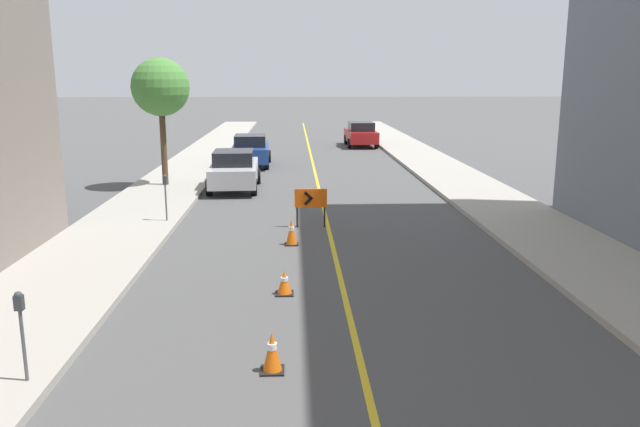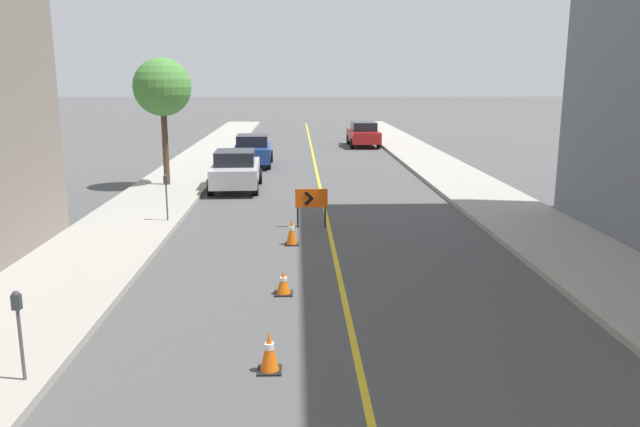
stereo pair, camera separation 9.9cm
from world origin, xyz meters
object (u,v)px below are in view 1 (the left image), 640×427
at_px(arrow_barricade_primary, 311,200).
at_px(parked_car_curb_far, 361,134).
at_px(traffic_cone_fourth, 272,352).
at_px(parked_car_curb_mid, 251,150).
at_px(parking_meter_far_curb, 165,188).
at_px(street_tree_left_near, 161,88).
at_px(traffic_cone_fifth, 284,283).
at_px(parked_car_curb_near, 234,170).
at_px(traffic_cone_farthest, 291,232).
at_px(parking_meter_near_curb, 21,318).

relative_size(arrow_barricade_primary, parked_car_curb_far, 0.27).
xyz_separation_m(traffic_cone_fourth, arrow_barricade_primary, (0.87, 9.42, 0.51)).
bearing_deg(parked_car_curb_mid, traffic_cone_fourth, -87.44).
height_order(parking_meter_far_curb, street_tree_left_near, street_tree_left_near).
bearing_deg(parking_meter_far_curb, traffic_cone_fourth, -70.35).
distance_m(traffic_cone_fifth, parked_car_curb_near, 12.69).
bearing_deg(street_tree_left_near, traffic_cone_farthest, -60.37).
bearing_deg(traffic_cone_fifth, parking_meter_far_curb, 119.93).
height_order(parked_car_curb_mid, parked_car_curb_far, same).
xyz_separation_m(traffic_cone_fifth, parked_car_curb_far, (4.65, 28.27, 0.55)).
height_order(arrow_barricade_primary, parking_meter_near_curb, parking_meter_near_curb).
distance_m(traffic_cone_fifth, parking_meter_far_curb, 7.40).
relative_size(traffic_cone_farthest, parked_car_curb_mid, 0.16).
xyz_separation_m(parked_car_curb_far, street_tree_left_near, (-9.65, -15.29, 3.22)).
relative_size(traffic_cone_fifth, parking_meter_near_curb, 0.38).
xyz_separation_m(traffic_cone_farthest, parked_car_curb_far, (4.51, 24.34, 0.45)).
bearing_deg(parked_car_curb_mid, parked_car_curb_near, -93.71).
bearing_deg(parked_car_curb_near, parked_car_curb_mid, 86.30).
xyz_separation_m(traffic_cone_fifth, parking_meter_far_curb, (-3.67, 6.37, 0.89)).
relative_size(parking_meter_far_curb, street_tree_left_near, 0.28).
xyz_separation_m(parked_car_curb_mid, parked_car_curb_far, (6.59, 8.91, 0.00)).
xyz_separation_m(arrow_barricade_primary, parked_car_curb_near, (-2.87, 6.57, -0.03)).
distance_m(parked_car_curb_near, parked_car_curb_mid, 6.86).
height_order(traffic_cone_fifth, arrow_barricade_primary, arrow_barricade_primary).
bearing_deg(parking_meter_near_curb, traffic_cone_farthest, 64.11).
relative_size(parking_meter_near_curb, parking_meter_far_curb, 0.95).
relative_size(traffic_cone_fifth, street_tree_left_near, 0.10).
height_order(traffic_cone_fourth, traffic_cone_farthest, traffic_cone_farthest).
xyz_separation_m(traffic_cone_farthest, parking_meter_far_curb, (-3.81, 2.44, 0.80)).
relative_size(traffic_cone_fourth, parking_meter_near_curb, 0.48).
bearing_deg(parking_meter_near_curb, street_tree_left_near, 94.51).
bearing_deg(parking_meter_far_curb, arrow_barricade_primary, -5.75).
height_order(traffic_cone_fourth, parked_car_curb_far, parked_car_curb_far).
bearing_deg(traffic_cone_fourth, street_tree_left_near, 106.42).
xyz_separation_m(traffic_cone_fifth, parked_car_curb_near, (-2.15, 12.50, 0.55)).
relative_size(traffic_cone_fourth, parking_meter_far_curb, 0.46).
height_order(arrow_barricade_primary, parked_car_curb_far, parked_car_curb_far).
xyz_separation_m(arrow_barricade_primary, parked_car_curb_far, (3.93, 22.34, -0.03)).
height_order(traffic_cone_fifth, parking_meter_far_curb, parking_meter_far_curb).
height_order(parked_car_curb_near, parked_car_curb_far, same).
xyz_separation_m(parked_car_curb_near, street_tree_left_near, (-2.85, 0.48, 3.22)).
distance_m(parking_meter_far_curb, street_tree_left_near, 7.33).
xyz_separation_m(traffic_cone_farthest, street_tree_left_near, (-5.14, 9.04, 3.67)).
xyz_separation_m(parked_car_curb_near, parking_meter_near_curb, (-1.52, -16.42, 0.31)).
relative_size(traffic_cone_farthest, parked_car_curb_near, 0.16).
height_order(traffic_cone_fifth, parked_car_curb_far, parked_car_curb_far).
distance_m(traffic_cone_farthest, parking_meter_near_curb, 8.76).
xyz_separation_m(traffic_cone_fourth, street_tree_left_near, (-4.85, 16.47, 3.70)).
distance_m(traffic_cone_fifth, traffic_cone_farthest, 3.93).
bearing_deg(traffic_cone_fifth, parked_car_curb_mid, 95.71).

